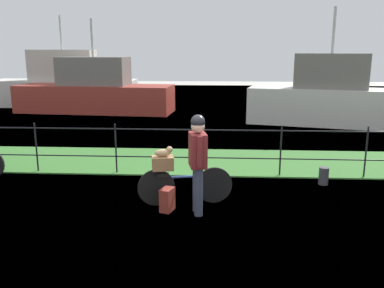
{
  "coord_description": "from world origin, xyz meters",
  "views": [
    {
      "loc": [
        0.38,
        -6.18,
        2.68
      ],
      "look_at": [
        -0.07,
        1.49,
        0.9
      ],
      "focal_mm": 37.82,
      "sensor_mm": 36.0,
      "label": 1
    }
  ],
  "objects_px": {
    "wooden_crate": "(163,163)",
    "moored_boat_far": "(64,86)",
    "terrier_dog": "(164,152)",
    "backpack_on_paving": "(167,200)",
    "mooring_bollard": "(324,176)",
    "bicycle_main": "(184,185)",
    "moored_boat_near": "(95,92)",
    "moored_boat_mid": "(329,99)",
    "cyclist_person": "(198,156)"
  },
  "relations": [
    {
      "from": "bicycle_main",
      "to": "moored_boat_near",
      "type": "distance_m",
      "value": 11.85
    },
    {
      "from": "moored_boat_near",
      "to": "moored_boat_far",
      "type": "bearing_deg",
      "value": 136.23
    },
    {
      "from": "bicycle_main",
      "to": "moored_boat_near",
      "type": "bearing_deg",
      "value": 113.94
    },
    {
      "from": "wooden_crate",
      "to": "terrier_dog",
      "type": "distance_m",
      "value": 0.2
    },
    {
      "from": "wooden_crate",
      "to": "bicycle_main",
      "type": "bearing_deg",
      "value": 11.17
    },
    {
      "from": "cyclist_person",
      "to": "mooring_bollard",
      "type": "relative_size",
      "value": 4.68
    },
    {
      "from": "moored_boat_near",
      "to": "moored_boat_mid",
      "type": "xyz_separation_m",
      "value": [
        9.48,
        -2.56,
        0.07
      ]
    },
    {
      "from": "cyclist_person",
      "to": "moored_boat_mid",
      "type": "distance_m",
      "value": 9.73
    },
    {
      "from": "terrier_dog",
      "to": "wooden_crate",
      "type": "bearing_deg",
      "value": -168.83
    },
    {
      "from": "cyclist_person",
      "to": "moored_boat_mid",
      "type": "relative_size",
      "value": 0.28
    },
    {
      "from": "moored_boat_near",
      "to": "moored_boat_far",
      "type": "relative_size",
      "value": 1.0
    },
    {
      "from": "bicycle_main",
      "to": "moored_boat_far",
      "type": "xyz_separation_m",
      "value": [
        -6.93,
        12.86,
        0.64
      ]
    },
    {
      "from": "bicycle_main",
      "to": "wooden_crate",
      "type": "distance_m",
      "value": 0.57
    },
    {
      "from": "mooring_bollard",
      "to": "moored_boat_far",
      "type": "height_order",
      "value": "moored_boat_far"
    },
    {
      "from": "moored_boat_near",
      "to": "bicycle_main",
      "type": "bearing_deg",
      "value": -66.06
    },
    {
      "from": "moored_boat_mid",
      "to": "moored_boat_far",
      "type": "height_order",
      "value": "moored_boat_far"
    },
    {
      "from": "moored_boat_near",
      "to": "moored_boat_far",
      "type": "xyz_separation_m",
      "value": [
        -2.13,
        2.04,
        0.1
      ]
    },
    {
      "from": "mooring_bollard",
      "to": "wooden_crate",
      "type": "bearing_deg",
      "value": -157.17
    },
    {
      "from": "backpack_on_paving",
      "to": "moored_boat_far",
      "type": "relative_size",
      "value": 0.06
    },
    {
      "from": "mooring_bollard",
      "to": "moored_boat_near",
      "type": "relative_size",
      "value": 0.05
    },
    {
      "from": "terrier_dog",
      "to": "moored_boat_mid",
      "type": "distance_m",
      "value": 9.72
    },
    {
      "from": "bicycle_main",
      "to": "moored_boat_near",
      "type": "xyz_separation_m",
      "value": [
        -4.8,
        10.82,
        0.54
      ]
    },
    {
      "from": "cyclist_person",
      "to": "moored_boat_far",
      "type": "distance_m",
      "value": 15.08
    },
    {
      "from": "mooring_bollard",
      "to": "moored_boat_near",
      "type": "bearing_deg",
      "value": 128.32
    },
    {
      "from": "terrier_dog",
      "to": "cyclist_person",
      "type": "relative_size",
      "value": 0.19
    },
    {
      "from": "moored_boat_mid",
      "to": "cyclist_person",
      "type": "bearing_deg",
      "value": -117.01
    },
    {
      "from": "backpack_on_paving",
      "to": "wooden_crate",
      "type": "bearing_deg",
      "value": -140.96
    },
    {
      "from": "cyclist_person",
      "to": "moored_boat_far",
      "type": "xyz_separation_m",
      "value": [
        -7.18,
        13.26,
        -0.02
      ]
    },
    {
      "from": "moored_boat_near",
      "to": "moored_boat_far",
      "type": "height_order",
      "value": "moored_boat_far"
    },
    {
      "from": "backpack_on_paving",
      "to": "moored_boat_mid",
      "type": "distance_m",
      "value": 9.94
    },
    {
      "from": "bicycle_main",
      "to": "mooring_bollard",
      "type": "bearing_deg",
      "value": 24.27
    },
    {
      "from": "moored_boat_far",
      "to": "bicycle_main",
      "type": "bearing_deg",
      "value": -61.68
    },
    {
      "from": "backpack_on_paving",
      "to": "moored_boat_near",
      "type": "distance_m",
      "value": 12.06
    },
    {
      "from": "terrier_dog",
      "to": "backpack_on_paving",
      "type": "height_order",
      "value": "terrier_dog"
    },
    {
      "from": "cyclist_person",
      "to": "mooring_bollard",
      "type": "bearing_deg",
      "value": 33.39
    },
    {
      "from": "bicycle_main",
      "to": "mooring_bollard",
      "type": "relative_size",
      "value": 4.63
    },
    {
      "from": "backpack_on_paving",
      "to": "moored_boat_far",
      "type": "distance_m",
      "value": 14.8
    },
    {
      "from": "wooden_crate",
      "to": "moored_boat_near",
      "type": "distance_m",
      "value": 11.76
    },
    {
      "from": "mooring_bollard",
      "to": "moored_boat_near",
      "type": "height_order",
      "value": "moored_boat_near"
    },
    {
      "from": "bicycle_main",
      "to": "backpack_on_paving",
      "type": "distance_m",
      "value": 0.45
    },
    {
      "from": "bicycle_main",
      "to": "moored_boat_mid",
      "type": "distance_m",
      "value": 9.51
    },
    {
      "from": "bicycle_main",
      "to": "moored_boat_far",
      "type": "bearing_deg",
      "value": 118.32
    },
    {
      "from": "wooden_crate",
      "to": "mooring_bollard",
      "type": "distance_m",
      "value": 3.45
    },
    {
      "from": "wooden_crate",
      "to": "moored_boat_near",
      "type": "height_order",
      "value": "moored_boat_near"
    },
    {
      "from": "wooden_crate",
      "to": "cyclist_person",
      "type": "distance_m",
      "value": 0.74
    },
    {
      "from": "wooden_crate",
      "to": "moored_boat_far",
      "type": "bearing_deg",
      "value": 116.9
    },
    {
      "from": "wooden_crate",
      "to": "mooring_bollard",
      "type": "height_order",
      "value": "wooden_crate"
    },
    {
      "from": "moored_boat_mid",
      "to": "moored_boat_far",
      "type": "xyz_separation_m",
      "value": [
        -11.6,
        4.6,
        0.03
      ]
    },
    {
      "from": "bicycle_main",
      "to": "moored_boat_far",
      "type": "relative_size",
      "value": 0.24
    },
    {
      "from": "terrier_dog",
      "to": "moored_boat_near",
      "type": "bearing_deg",
      "value": 112.26
    }
  ]
}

